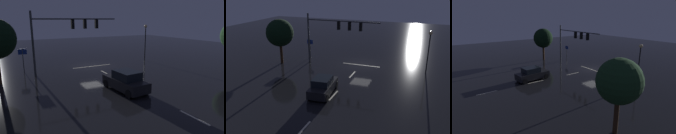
# 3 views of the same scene
# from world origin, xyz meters

# --- Properties ---
(ground_plane) EXTENTS (80.00, 80.00, 0.00)m
(ground_plane) POSITION_xyz_m (0.00, 0.00, 0.00)
(ground_plane) COLOR black
(traffic_signal_assembly) EXTENTS (9.55, 0.47, 6.59)m
(traffic_signal_assembly) POSITION_xyz_m (3.43, 1.43, 4.67)
(traffic_signal_assembly) COLOR #383A3D
(traffic_signal_assembly) RESTS_ON ground_plane
(lane_dash_far) EXTENTS (0.16, 2.20, 0.01)m
(lane_dash_far) POSITION_xyz_m (0.00, 4.00, 0.00)
(lane_dash_far) COLOR beige
(lane_dash_far) RESTS_ON ground_plane
(lane_dash_mid) EXTENTS (0.16, 2.20, 0.01)m
(lane_dash_mid) POSITION_xyz_m (0.00, 10.00, 0.00)
(lane_dash_mid) COLOR beige
(lane_dash_mid) RESTS_ON ground_plane
(lane_dash_near) EXTENTS (0.16, 2.20, 0.01)m
(lane_dash_near) POSITION_xyz_m (0.00, 16.00, 0.00)
(lane_dash_near) COLOR beige
(lane_dash_near) RESTS_ON ground_plane
(stop_bar) EXTENTS (5.00, 0.16, 0.01)m
(stop_bar) POSITION_xyz_m (0.00, 0.24, 0.00)
(stop_bar) COLOR beige
(stop_bar) RESTS_ON ground_plane
(car_approaching) EXTENTS (2.24, 4.49, 1.70)m
(car_approaching) POSITION_xyz_m (1.10, 9.94, 0.80)
(car_approaching) COLOR black
(car_approaching) RESTS_ON ground_plane
(street_lamp_left_kerb) EXTENTS (0.44, 0.44, 5.06)m
(street_lamp_left_kerb) POSITION_xyz_m (-8.08, 0.29, 3.54)
(street_lamp_left_kerb) COLOR black
(street_lamp_left_kerb) RESTS_ON ground_plane
(route_sign) EXTENTS (0.90, 0.12, 2.65)m
(route_sign) POSITION_xyz_m (7.84, -0.59, 1.91)
(route_sign) COLOR #383A3D
(route_sign) RESTS_ON ground_plane
(tree_right_near) EXTENTS (3.58, 3.58, 5.90)m
(tree_right_near) POSITION_xyz_m (10.24, 3.14, 4.09)
(tree_right_near) COLOR #382314
(tree_right_near) RESTS_ON ground_plane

